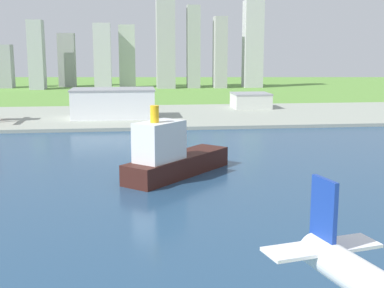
% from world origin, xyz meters
% --- Properties ---
extents(ground_plane, '(2400.00, 2400.00, 0.00)m').
position_xyz_m(ground_plane, '(0.00, 300.00, 0.00)').
color(ground_plane, '#5D913C').
extents(water_bay, '(840.00, 360.00, 0.15)m').
position_xyz_m(water_bay, '(0.00, 240.00, 0.07)').
color(water_bay, navy).
rests_on(water_bay, ground).
extents(industrial_pier, '(840.00, 140.00, 2.50)m').
position_xyz_m(industrial_pier, '(0.00, 490.00, 1.25)').
color(industrial_pier, '#949B8E').
rests_on(industrial_pier, ground).
extents(cargo_ship, '(51.44, 54.45, 32.61)m').
position_xyz_m(cargo_ship, '(11.58, 289.14, 9.36)').
color(cargo_ship, '#381914').
rests_on(cargo_ship, water_bay).
extents(warehouse_main, '(63.86, 35.12, 22.58)m').
position_xyz_m(warehouse_main, '(-18.97, 473.46, 13.82)').
color(warehouse_main, white).
rests_on(warehouse_main, industrial_pier).
extents(warehouse_annex, '(32.86, 31.75, 13.48)m').
position_xyz_m(warehouse_annex, '(101.94, 526.05, 9.26)').
color(warehouse_annex, silver).
rests_on(warehouse_annex, industrial_pier).
extents(distant_skyline, '(372.95, 69.01, 128.25)m').
position_xyz_m(distant_skyline, '(16.29, 807.79, 50.93)').
color(distant_skyline, '#95979F').
rests_on(distant_skyline, ground).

